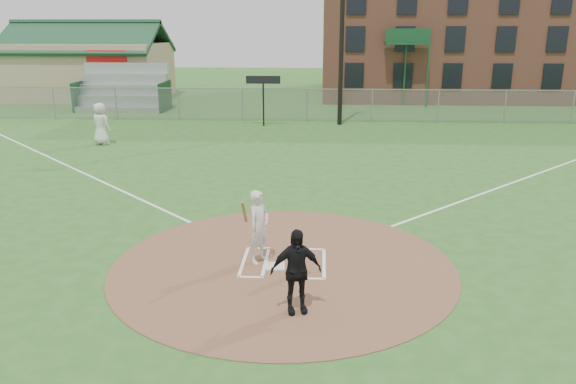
# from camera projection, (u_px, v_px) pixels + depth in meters

# --- Properties ---
(ground) EXTENTS (140.00, 140.00, 0.00)m
(ground) POSITION_uv_depth(u_px,v_px,m) (283.00, 266.00, 13.77)
(ground) COLOR #2A5B1F
(ground) RESTS_ON ground
(dirt_circle) EXTENTS (8.40, 8.40, 0.02)m
(dirt_circle) POSITION_uv_depth(u_px,v_px,m) (283.00, 265.00, 13.77)
(dirt_circle) COLOR brown
(dirt_circle) RESTS_ON ground
(home_plate) EXTENTS (0.52, 0.52, 0.03)m
(home_plate) POSITION_uv_depth(u_px,v_px,m) (275.00, 266.00, 13.66)
(home_plate) COLOR silver
(home_plate) RESTS_ON dirt_circle
(foul_line_first) EXTENTS (17.04, 17.04, 0.01)m
(foul_line_first) POSITION_uv_depth(u_px,v_px,m) (528.00, 177.00, 21.89)
(foul_line_first) COLOR white
(foul_line_first) RESTS_ON ground
(foul_line_third) EXTENTS (17.04, 17.04, 0.01)m
(foul_line_third) POSITION_uv_depth(u_px,v_px,m) (78.00, 171.00, 22.89)
(foul_line_third) COLOR white
(foul_line_third) RESTS_ON ground
(catcher) EXTENTS (0.52, 0.42, 1.00)m
(catcher) POSITION_uv_depth(u_px,v_px,m) (298.00, 257.00, 12.97)
(catcher) COLOR gray
(catcher) RESTS_ON dirt_circle
(umpire) EXTENTS (1.12, 0.67, 1.79)m
(umpire) POSITION_uv_depth(u_px,v_px,m) (296.00, 271.00, 11.28)
(umpire) COLOR black
(umpire) RESTS_ON dirt_circle
(ondeck_player) EXTENTS (1.18, 0.99, 2.07)m
(ondeck_player) POSITION_uv_depth(u_px,v_px,m) (101.00, 124.00, 27.74)
(ondeck_player) COLOR silver
(ondeck_player) RESTS_ON ground
(batters_boxes) EXTENTS (2.08, 1.88, 0.01)m
(batters_boxes) POSITION_uv_depth(u_px,v_px,m) (284.00, 262.00, 13.91)
(batters_boxes) COLOR white
(batters_boxes) RESTS_ON dirt_circle
(batter_at_plate) EXTENTS (0.72, 1.10, 1.84)m
(batter_at_plate) POSITION_uv_depth(u_px,v_px,m) (259.00, 227.00, 13.71)
(batter_at_plate) COLOR silver
(batter_at_plate) RESTS_ON dirt_circle
(outfield_fence) EXTENTS (56.08, 0.08, 2.03)m
(outfield_fence) POSITION_uv_depth(u_px,v_px,m) (307.00, 105.00, 34.56)
(outfield_fence) COLOR slate
(outfield_fence) RESTS_ON ground
(bleachers) EXTENTS (6.08, 3.20, 3.20)m
(bleachers) POSITION_uv_depth(u_px,v_px,m) (122.00, 87.00, 39.14)
(bleachers) COLOR #B7BABF
(bleachers) RESTS_ON ground
(clubhouse) EXTENTS (12.20, 8.71, 6.23)m
(clubhouse) POSITION_uv_depth(u_px,v_px,m) (90.00, 69.00, 45.70)
(clubhouse) COLOR tan
(clubhouse) RESTS_ON ground
(brick_warehouse) EXTENTS (30.00, 17.17, 15.00)m
(brick_warehouse) POSITION_uv_depth(u_px,v_px,m) (503.00, 4.00, 47.13)
(brick_warehouse) COLOR #9D5943
(brick_warehouse) RESTS_ON ground
(light_pole) EXTENTS (1.20, 0.30, 12.22)m
(light_pole) POSITION_uv_depth(u_px,v_px,m) (342.00, 9.00, 31.91)
(light_pole) COLOR black
(light_pole) RESTS_ON ground
(scoreboard_sign) EXTENTS (2.00, 0.10, 2.93)m
(scoreboard_sign) POSITION_uv_depth(u_px,v_px,m) (263.00, 85.00, 32.59)
(scoreboard_sign) COLOR black
(scoreboard_sign) RESTS_ON ground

